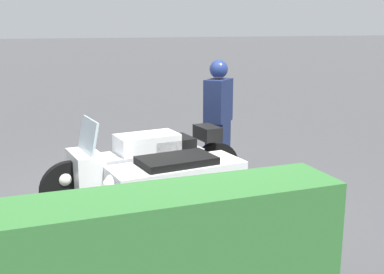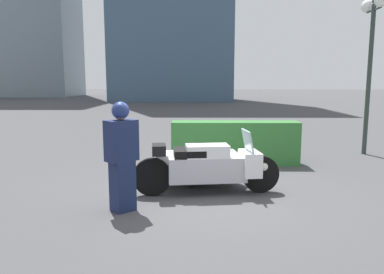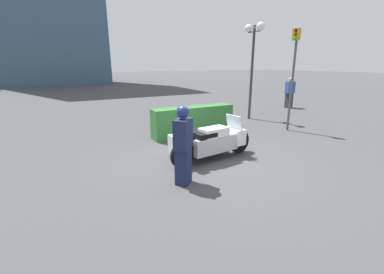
% 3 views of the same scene
% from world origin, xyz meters
% --- Properties ---
extents(ground_plane, '(160.00, 160.00, 0.00)m').
position_xyz_m(ground_plane, '(0.00, 0.00, 0.00)').
color(ground_plane, '#424244').
extents(police_motorcycle, '(2.67, 1.28, 1.17)m').
position_xyz_m(police_motorcycle, '(0.14, 0.32, 0.48)').
color(police_motorcycle, black).
rests_on(police_motorcycle, ground).
extents(officer_rider, '(0.54, 0.53, 1.74)m').
position_xyz_m(officer_rider, '(-1.22, -0.89, 0.92)').
color(officer_rider, '#192347').
rests_on(officer_rider, ground).
extents(hedge_bush_curbside, '(3.11, 0.60, 1.06)m').
position_xyz_m(hedge_bush_curbside, '(0.89, 2.51, 0.53)').
color(hedge_bush_curbside, '#337033').
rests_on(hedge_bush_curbside, ground).
extents(twin_lamp_post, '(0.35, 1.13, 4.26)m').
position_xyz_m(twin_lamp_post, '(4.67, 3.83, 3.27)').
color(twin_lamp_post, '#2D3833').
rests_on(twin_lamp_post, ground).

